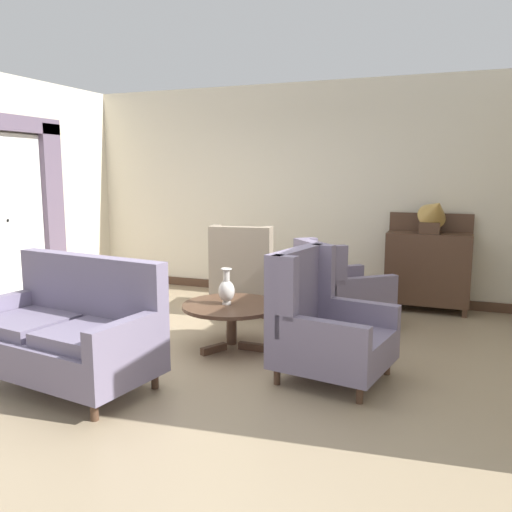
% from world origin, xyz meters
% --- Properties ---
extents(ground, '(8.61, 8.61, 0.00)m').
position_xyz_m(ground, '(0.00, 0.00, 0.00)').
color(ground, '#9E896B').
extents(wall_back, '(6.31, 0.08, 2.91)m').
position_xyz_m(wall_back, '(0.00, 2.77, 1.45)').
color(wall_back, beige).
rests_on(wall_back, ground).
extents(wall_left, '(0.08, 3.87, 2.91)m').
position_xyz_m(wall_left, '(-3.07, 0.83, 1.45)').
color(wall_left, beige).
rests_on(wall_left, ground).
extents(baseboard_back, '(6.15, 0.03, 0.12)m').
position_xyz_m(baseboard_back, '(0.00, 2.71, 0.06)').
color(baseboard_back, '#4C3323').
rests_on(baseboard_back, ground).
extents(window_with_curtains, '(0.12, 1.84, 2.41)m').
position_xyz_m(window_with_curtains, '(-2.98, 0.65, 1.28)').
color(window_with_curtains, silver).
extents(coffee_table, '(0.96, 0.96, 0.44)m').
position_xyz_m(coffee_table, '(0.18, 0.30, 0.37)').
color(coffee_table, '#4C3323').
rests_on(coffee_table, ground).
extents(porcelain_vase, '(0.16, 0.16, 0.36)m').
position_xyz_m(porcelain_vase, '(0.14, 0.28, 0.59)').
color(porcelain_vase, beige).
rests_on(porcelain_vase, coffee_table).
extents(settee, '(1.68, 1.02, 1.03)m').
position_xyz_m(settee, '(-0.70, -1.00, 0.42)').
color(settee, slate).
rests_on(settee, ground).
extents(armchair_near_window, '(1.18, 1.17, 0.97)m').
position_xyz_m(armchair_near_window, '(0.98, 1.40, 0.41)').
color(armchair_near_window, slate).
rests_on(armchair_near_window, ground).
extents(armchair_back_corner, '(0.86, 0.97, 1.09)m').
position_xyz_m(armchair_back_corner, '(-0.22, 1.62, 0.45)').
color(armchair_back_corner, gray).
rests_on(armchair_back_corner, ground).
extents(armchair_beside_settee, '(0.99, 0.97, 1.08)m').
position_xyz_m(armchair_beside_settee, '(1.21, -0.12, 0.44)').
color(armchair_beside_settee, slate).
rests_on(armchair_beside_settee, ground).
extents(sideboard, '(1.00, 0.38, 1.21)m').
position_xyz_m(sideboard, '(1.88, 2.47, 0.55)').
color(sideboard, '#4C3323').
rests_on(sideboard, ground).
extents(gramophone, '(0.49, 0.55, 0.52)m').
position_xyz_m(gramophone, '(1.92, 2.38, 1.23)').
color(gramophone, '#4C3323').
rests_on(gramophone, sideboard).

